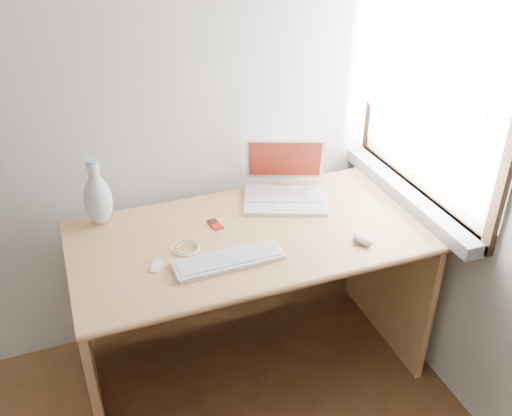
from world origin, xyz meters
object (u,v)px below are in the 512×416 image
object	(u,v)px
external_keyboard	(229,260)
vase	(98,198)
laptop	(281,186)
desk	(243,264)

from	to	relation	value
external_keyboard	vase	size ratio (longest dim) A/B	1.43
laptop	desk	bearing A→B (deg)	-127.58
laptop	external_keyboard	size ratio (longest dim) A/B	1.01
laptop	external_keyboard	distance (m)	0.54
desk	vase	distance (m)	0.68
desk	external_keyboard	xyz separation A→B (m)	(-0.14, -0.25, 0.23)
laptop	vase	xyz separation A→B (m)	(-0.78, 0.06, 0.06)
desk	laptop	world-z (taller)	laptop
desk	laptop	bearing A→B (deg)	30.88
external_keyboard	laptop	bearing A→B (deg)	45.25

